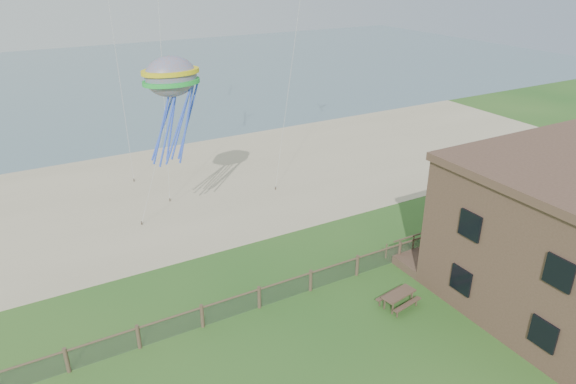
# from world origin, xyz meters

# --- Properties ---
(ground) EXTENTS (160.00, 160.00, 0.00)m
(ground) POSITION_xyz_m (0.00, 0.00, 0.00)
(ground) COLOR #25581E
(ground) RESTS_ON ground
(sand_beach) EXTENTS (72.00, 20.00, 0.02)m
(sand_beach) POSITION_xyz_m (0.00, 22.00, 0.00)
(sand_beach) COLOR tan
(sand_beach) RESTS_ON ground
(ocean) EXTENTS (160.00, 68.00, 0.02)m
(ocean) POSITION_xyz_m (0.00, 66.00, 0.00)
(ocean) COLOR slate
(ocean) RESTS_ON ground
(chainlink_fence) EXTENTS (36.20, 0.20, 1.25)m
(chainlink_fence) POSITION_xyz_m (0.00, 6.00, 0.55)
(chainlink_fence) COLOR #4B362A
(chainlink_fence) RESTS_ON ground
(motel_deck) EXTENTS (15.00, 2.00, 0.50)m
(motel_deck) POSITION_xyz_m (13.00, 5.00, 0.25)
(motel_deck) COLOR brown
(motel_deck) RESTS_ON ground
(picnic_table) EXTENTS (2.07, 1.70, 0.79)m
(picnic_table) POSITION_xyz_m (3.15, 2.72, 0.39)
(picnic_table) COLOR brown
(picnic_table) RESTS_ON ground
(octopus_kite) EXTENTS (3.29, 2.37, 6.63)m
(octopus_kite) POSITION_xyz_m (-3.85, 14.72, 8.38)
(octopus_kite) COLOR #D55D21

